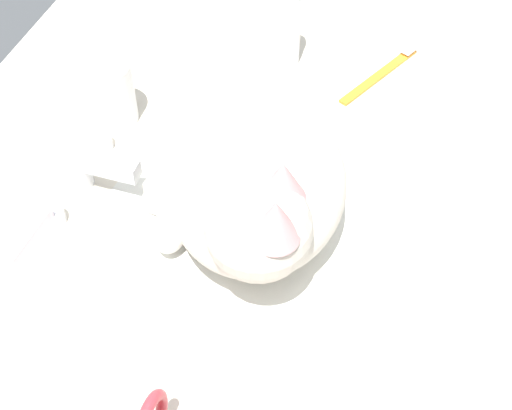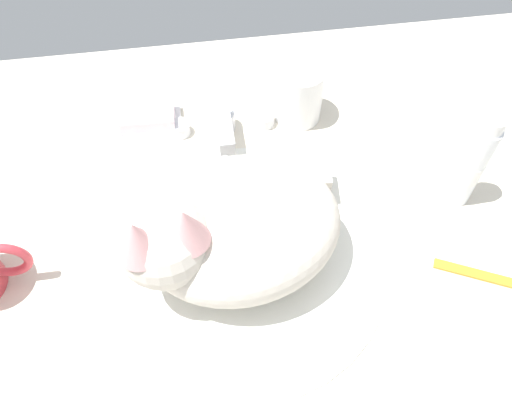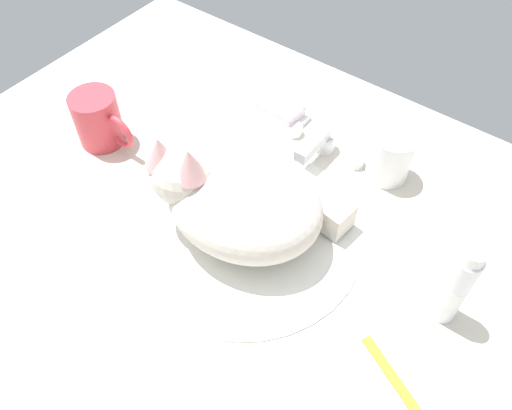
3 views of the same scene
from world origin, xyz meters
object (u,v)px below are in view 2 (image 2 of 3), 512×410
at_px(toothpaste_bottle, 472,164).
at_px(toothbrush, 510,281).
at_px(faucet, 223,124).
at_px(soap_bar, 148,116).
at_px(rinse_cup, 299,94).
at_px(cat, 228,227).

bearing_deg(toothpaste_bottle, toothbrush, -83.07).
height_order(faucet, toothpaste_bottle, toothpaste_bottle).
bearing_deg(soap_bar, rinse_cup, -2.02).
bearing_deg(cat, soap_bar, 110.68).
distance_m(cat, soap_bar, 0.25).
xyz_separation_m(cat, rinse_cup, (0.12, 0.22, -0.03)).
xyz_separation_m(faucet, cat, (-0.01, -0.20, 0.05)).
distance_m(faucet, toothbrush, 0.41).
relative_size(rinse_cup, toothpaste_bottle, 0.58).
distance_m(rinse_cup, toothbrush, 0.36).
bearing_deg(soap_bar, toothbrush, -37.65).
bearing_deg(faucet, toothpaste_bottle, -28.15).
height_order(cat, rinse_cup, cat).
bearing_deg(toothpaste_bottle, soap_bar, 154.79).
height_order(cat, toothbrush, cat).
bearing_deg(rinse_cup, toothpaste_bottle, -45.14).
xyz_separation_m(faucet, rinse_cup, (0.11, 0.02, 0.02)).
xyz_separation_m(soap_bar, toothpaste_bottle, (0.39, -0.18, 0.04)).
bearing_deg(faucet, cat, -94.09).
relative_size(faucet, soap_bar, 1.99).
bearing_deg(soap_bar, toothpaste_bottle, -25.21).
xyz_separation_m(soap_bar, toothbrush, (0.40, -0.31, -0.02)).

